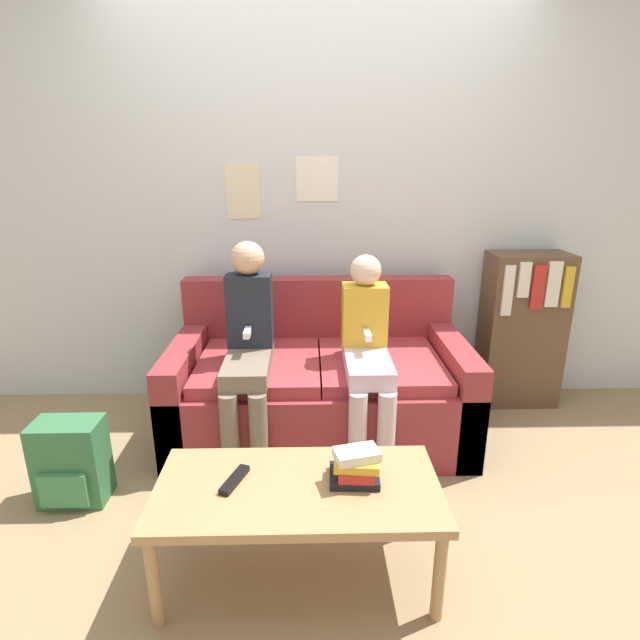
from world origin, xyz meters
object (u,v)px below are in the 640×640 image
Objects in this scene: tv_remote at (235,480)px; backpack at (71,463)px; couch at (319,386)px; person_right at (367,348)px; bookshelf at (522,329)px; person_left at (248,342)px; coffee_table at (298,495)px.

tv_remote is 0.42× the size of backpack.
couch is 1.54× the size of person_right.
bookshelf reaches higher than backpack.
bookshelf is at bearing 18.17° from person_left.
person_right is 2.63× the size of backpack.
tv_remote is at bearing -139.37° from bookshelf.
couch is 1.57× the size of coffee_table.
person_right is at bearing 68.19° from coffee_table.
bookshelf is at bearing 61.38° from tv_remote.
person_left is 6.61× the size of tv_remote.
backpack reaches higher than coffee_table.
coffee_table is 0.24m from tv_remote.
couch is 0.45m from person_right.
person_left reaches higher than person_right.
coffee_table is at bearing -111.81° from person_right.
bookshelf is (1.42, 1.44, 0.14)m from coffee_table.
person_left is at bearing 113.16° from tv_remote.
tv_remote is (-0.34, -1.07, 0.13)m from couch.
backpack is at bearing -164.17° from person_right.
coffee_table is at bearing -23.89° from backpack.
couch is 1.38m from bookshelf.
couch is at bearing 138.59° from person_right.
bookshelf is at bearing 27.95° from person_right.
person_left is at bearing -161.83° from bookshelf.
bookshelf is at bearing 45.44° from coffee_table.
person_right is at bearing -152.05° from bookshelf.
bookshelf reaches higher than coffee_table.
backpack is at bearing 172.34° from tv_remote.
backpack is at bearing -152.26° from couch.
bookshelf is (1.69, 0.55, -0.14)m from person_left.
couch is 1.44× the size of person_left.
person_left is 0.89m from tv_remote.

